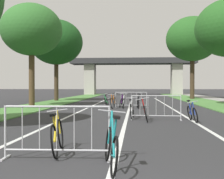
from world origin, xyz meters
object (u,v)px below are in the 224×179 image
Objects in this scene: bicycle_yellow_6 at (57,135)px; bicycle_black_9 at (139,102)px; bicycle_silver_5 at (132,110)px; bicycle_orange_4 at (113,102)px; bicycle_teal_3 at (111,147)px; bicycle_green_0 at (106,102)px; bicycle_red_8 at (145,112)px; crowd_barrier_third at (131,100)px; bicycle_purple_2 at (121,102)px; crowd_barrier_nearest at (57,133)px; bicycle_white_7 at (123,102)px; crowd_barrier_second at (156,108)px; tree_left_pine_far at (56,42)px; bicycle_blue_1 at (192,113)px; tree_left_maple_mid at (32,30)px; tree_right_oak_near at (192,39)px.

bicycle_yellow_6 is 1.00× the size of bicycle_black_9.
bicycle_orange_4 is at bearing 105.48° from bicycle_silver_5.
bicycle_green_0 is at bearing 85.53° from bicycle_teal_3.
bicycle_black_9 is (-0.18, 6.91, -0.01)m from bicycle_red_8.
bicycle_red_8 is 1.02× the size of bicycle_black_9.
crowd_barrier_third is 1.28× the size of bicycle_black_9.
bicycle_purple_2 is 6.89m from bicycle_silver_5.
crowd_barrier_nearest is 1.28× the size of bicycle_white_7.
bicycle_orange_4 is at bearing -75.30° from bicycle_red_8.
bicycle_yellow_6 is at bearing 70.96° from bicycle_red_8.
bicycle_teal_3 is at bearing -99.88° from crowd_barrier_second.
bicycle_purple_2 is (6.70, -8.12, -5.33)m from tree_left_pine_far.
bicycle_blue_1 is 0.96× the size of bicycle_yellow_6.
bicycle_white_7 is (6.88, -9.03, -5.30)m from tree_left_pine_far.
tree_left_maple_mid reaches higher than crowd_barrier_third.
tree_left_maple_mid is 18.73m from tree_right_oak_near.
crowd_barrier_third is (6.98, -0.66, -4.85)m from tree_left_maple_mid.
bicycle_purple_2 is 1.00× the size of bicycle_red_8.
crowd_barrier_nearest and crowd_barrier_third have the same top height.
crowd_barrier_nearest is at bearing -100.64° from bicycle_green_0.
crowd_barrier_third is 6.43m from bicycle_silver_5.
bicycle_purple_2 is at bearing -2.19° from tree_left_maple_mid.
crowd_barrier_second is at bearing -139.46° from bicycle_red_8.
crowd_barrier_second reaches higher than bicycle_black_9.
bicycle_purple_2 is (-3.22, 7.82, 0.02)m from bicycle_blue_1.
bicycle_purple_2 is (0.59, 14.23, -0.15)m from crowd_barrier_nearest.
bicycle_red_8 is at bearing -84.35° from bicycle_white_7.
bicycle_purple_2 reaches higher than bicycle_green_0.
bicycle_white_7 is (0.18, -0.91, 0.03)m from bicycle_purple_2.
tree_left_maple_mid is 7.77m from bicycle_orange_4.
crowd_barrier_third is 0.65m from bicycle_black_9.
bicycle_purple_2 is at bearing 79.24° from bicycle_yellow_6.
bicycle_orange_4 is at bearing 66.90° from bicycle_purple_2.
bicycle_blue_1 is at bearing 59.29° from crowd_barrier_nearest.
crowd_barrier_nearest is at bearing -109.21° from crowd_barrier_second.
bicycle_purple_2 is 13.75m from bicycle_yellow_6.
tree_right_oak_near is 5.48× the size of bicycle_yellow_6.
tree_right_oak_near is 5.69× the size of bicycle_blue_1.
bicycle_teal_3 is at bearing -97.02° from bicycle_black_9.
tree_left_maple_mid reaches higher than crowd_barrier_nearest.
bicycle_purple_2 is at bearing -118.80° from tree_right_oak_near.
bicycle_green_0 is 13.67m from bicycle_yellow_6.
bicycle_black_9 is (1.15, -0.83, 0.02)m from bicycle_purple_2.
tree_right_oak_near is 16.77m from bicycle_green_0.
bicycle_teal_3 is 13.88m from bicycle_white_7.
bicycle_yellow_6 is (-7.94, -26.87, -6.25)m from tree_right_oak_near.
crowd_barrier_second is 1.25× the size of bicycle_red_8.
bicycle_blue_1 is 0.96× the size of bicycle_black_9.
bicycle_purple_2 is at bearing -107.26° from bicycle_orange_4.
bicycle_orange_4 is 0.64m from bicycle_white_7.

